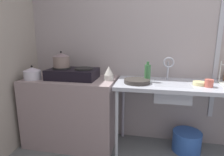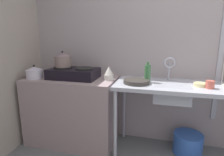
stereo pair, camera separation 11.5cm
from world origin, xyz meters
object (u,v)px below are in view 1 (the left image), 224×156
cup_by_rack (209,83)px  bucket_on_floor (187,141)px  pot_beside_stove (32,73)px  sink_basin (171,91)px  percolator (109,73)px  pot_on_left_burner (61,60)px  small_bowl_on_drainboard (199,83)px  faucet (168,64)px  bottle_by_sink (147,73)px  stove (73,73)px  frying_pan (137,81)px

cup_by_rack → bucket_on_floor: bearing=127.1°
pot_beside_stove → sink_basin: (1.60, 0.11, -0.16)m
percolator → pot_on_left_burner: bearing=-179.0°
pot_on_left_burner → small_bowl_on_drainboard: bearing=-0.9°
pot_on_left_burner → faucet: size_ratio=0.73×
small_bowl_on_drainboard → bucket_on_floor: size_ratio=0.41×
percolator → bottle_by_sink: bottle_by_sink is taller
sink_basin → small_bowl_on_drainboard: bearing=-1.6°
pot_beside_stove → cup_by_rack: size_ratio=2.39×
stove → frying_pan: bearing=-5.1°
percolator → bottle_by_sink: size_ratio=0.72×
stove → sink_basin: (1.14, -0.02, -0.15)m
percolator → frying_pan: bearing=-13.3°
sink_basin → faucet: faucet is taller
percolator → frying_pan: percolator is taller
sink_basin → frying_pan: bearing=-172.1°
bucket_on_floor → pot_on_left_burner: bearing=-177.1°
stove → cup_by_rack: bearing=-3.2°
pot_on_left_burner → pot_beside_stove: 0.37m
pot_beside_stove → percolator: bearing=8.5°
pot_on_left_burner → percolator: pot_on_left_burner is taller
cup_by_rack → sink_basin: bearing=168.9°
percolator → pot_beside_stove: bearing=-171.5°
sink_basin → faucet: size_ratio=1.38×
bucket_on_floor → stove: bearing=-176.8°
stove → pot_on_left_burner: (-0.14, 0.00, 0.16)m
percolator → small_bowl_on_drainboard: percolator is taller
small_bowl_on_drainboard → bucket_on_floor: 0.74m
cup_by_rack → bucket_on_floor: 0.78m
pot_on_left_burner → pot_beside_stove: size_ratio=0.99×
pot_beside_stove → faucet: faucet is taller
pot_on_left_burner → stove: bearing=0.0°
pot_on_left_burner → bucket_on_floor: size_ratio=0.60×
bottle_by_sink → bucket_on_floor: size_ratio=0.69×
cup_by_rack → bottle_by_sink: bottle_by_sink is taller
pot_beside_stove → cup_by_rack: pot_beside_stove is taller
cup_by_rack → percolator: bearing=174.9°
pot_beside_stove → cup_by_rack: 1.95m
faucet → cup_by_rack: size_ratio=3.27×
sink_basin → bottle_by_sink: 0.33m
percolator → bucket_on_floor: 1.23m
stove → pot_beside_stove: bearing=-164.8°
stove → small_bowl_on_drainboard: size_ratio=4.29×
bucket_on_floor → faucet: bearing=166.3°
bottle_by_sink → pot_beside_stove: bearing=-174.0°
pot_beside_stove → faucet: size_ratio=0.73×
frying_pan → small_bowl_on_drainboard: size_ratio=2.09×
frying_pan → pot_on_left_burner: bearing=175.7°
pot_beside_stove → percolator: size_ratio=1.22×
stove → faucet: size_ratio=2.13×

